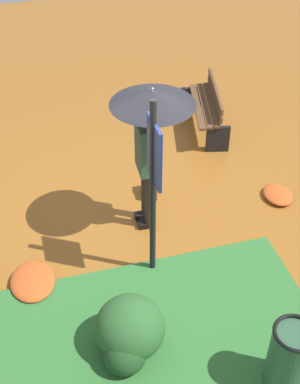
% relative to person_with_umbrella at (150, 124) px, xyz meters
% --- Properties ---
extents(ground_plane, '(18.00, 18.00, 0.00)m').
position_rel_person_with_umbrella_xyz_m(ground_plane, '(0.07, 0.01, -1.55)').
color(ground_plane, brown).
extents(person_with_umbrella, '(0.96, 0.96, 2.04)m').
position_rel_person_with_umbrella_xyz_m(person_with_umbrella, '(0.00, 0.00, 0.00)').
color(person_with_umbrella, '#2D2823').
rests_on(person_with_umbrella, ground_plane).
extents(info_sign_post, '(0.44, 0.07, 2.30)m').
position_rel_person_with_umbrella_xyz_m(info_sign_post, '(0.76, -0.17, -0.11)').
color(info_sign_post, black).
rests_on(info_sign_post, ground_plane).
extents(handbag, '(0.31, 0.16, 0.37)m').
position_rel_person_with_umbrella_xyz_m(handbag, '(-0.61, 0.17, -1.42)').
color(handbag, '#4C3323').
rests_on(handbag, ground_plane).
extents(park_bench, '(1.42, 0.67, 0.75)m').
position_rel_person_with_umbrella_xyz_m(park_bench, '(-2.01, 1.51, -1.15)').
color(park_bench, black).
rests_on(park_bench, ground_plane).
extents(trash_bin, '(0.42, 0.42, 0.83)m').
position_rel_person_with_umbrella_xyz_m(trash_bin, '(2.55, 0.63, -1.13)').
color(trash_bin, '#2D5138').
rests_on(trash_bin, ground_plane).
extents(shrub_cluster, '(0.78, 0.71, 0.64)m').
position_rel_person_with_umbrella_xyz_m(shrub_cluster, '(1.78, -0.72, -1.25)').
color(shrub_cluster, '#285628').
rests_on(shrub_cluster, ground_plane).
extents(leaf_pile_near_person, '(0.64, 0.52, 0.14)m').
position_rel_person_with_umbrella_xyz_m(leaf_pile_near_person, '(0.63, -1.59, -1.48)').
color(leaf_pile_near_person, '#B74C1E').
rests_on(leaf_pile_near_person, ground_plane).
extents(leaf_pile_by_bench, '(0.49, 0.39, 0.11)m').
position_rel_person_with_umbrella_xyz_m(leaf_pile_by_bench, '(-0.07, 1.87, -1.50)').
color(leaf_pile_by_bench, '#B74C1E').
rests_on(leaf_pile_by_bench, ground_plane).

